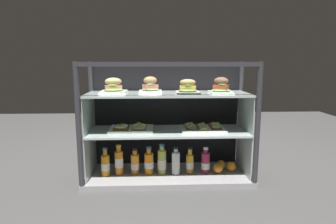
{
  "coord_description": "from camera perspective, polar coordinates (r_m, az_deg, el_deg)",
  "views": [
    {
      "loc": [
        -0.09,
        -2.15,
        0.91
      ],
      "look_at": [
        0.0,
        0.0,
        0.54
      ],
      "focal_mm": 30.32,
      "sensor_mm": 36.0,
      "label": 1
    }
  ],
  "objects": [
    {
      "name": "juice_bottle_back_center",
      "position": [
        2.32,
        7.53,
        -10.07
      ],
      "size": [
        0.07,
        0.07,
        0.21
      ],
      "color": "#9C2547",
      "rests_on": "case_base_deck"
    },
    {
      "name": "case_frame",
      "position": [
        2.3,
        -0.12,
        -0.24
      ],
      "size": [
        1.3,
        0.47,
        0.92
      ],
      "color": "#333338",
      "rests_on": "ground"
    },
    {
      "name": "plated_roll_sandwich_near_left_corner",
      "position": [
        2.14,
        3.98,
        4.82
      ],
      "size": [
        0.17,
        0.17,
        0.11
      ],
      "color": "white",
      "rests_on": "shelf_upper_glass"
    },
    {
      "name": "juice_bottle_front_left_end",
      "position": [
        2.29,
        -9.81,
        -9.86
      ],
      "size": [
        0.07,
        0.07,
        0.24
      ],
      "color": "orange",
      "rests_on": "case_base_deck"
    },
    {
      "name": "riser_lower_tier",
      "position": [
        2.27,
        0.0,
        -8.18
      ],
      "size": [
        1.22,
        0.39,
        0.33
      ],
      "color": "silver",
      "rests_on": "case_base_deck"
    },
    {
      "name": "orange_fruit_near_left_post",
      "position": [
        2.34,
        10.01,
        -11.04
      ],
      "size": [
        0.08,
        0.08,
        0.08
      ],
      "primitive_type": "sphere",
      "color": "orange",
      "rests_on": "case_base_deck"
    },
    {
      "name": "orange_fruit_beside_bottles",
      "position": [
        2.43,
        10.59,
        -10.37
      ],
      "size": [
        0.07,
        0.07,
        0.07
      ],
      "primitive_type": "sphere",
      "color": "orange",
      "rests_on": "case_base_deck"
    },
    {
      "name": "plated_roll_sandwich_right_of_center",
      "position": [
        2.22,
        10.61,
        5.0
      ],
      "size": [
        0.17,
        0.17,
        0.12
      ],
      "color": "white",
      "rests_on": "shelf_upper_glass"
    },
    {
      "name": "juice_bottle_front_middle",
      "position": [
        2.27,
        1.58,
        -10.23
      ],
      "size": [
        0.07,
        0.07,
        0.22
      ],
      "color": "white",
      "rests_on": "case_base_deck"
    },
    {
      "name": "shelf_upper_glass",
      "position": [
        2.17,
        0.0,
        3.63
      ],
      "size": [
        1.24,
        0.41,
        0.01
      ],
      "primitive_type": "cube",
      "color": "silver",
      "rests_on": "riser_upper_tier"
    },
    {
      "name": "juice_bottle_back_right",
      "position": [
        2.3,
        -6.64,
        -10.29
      ],
      "size": [
        0.07,
        0.07,
        0.2
      ],
      "color": "orange",
      "rests_on": "case_base_deck"
    },
    {
      "name": "juice_bottle_front_right_end",
      "position": [
        2.29,
        -3.85,
        -10.2
      ],
      "size": [
        0.07,
        0.07,
        0.22
      ],
      "color": "orange",
      "rests_on": "case_base_deck"
    },
    {
      "name": "juice_bottle_back_left",
      "position": [
        2.28,
        -1.23,
        -9.97
      ],
      "size": [
        0.07,
        0.07,
        0.24
      ],
      "color": "#B5C854",
      "rests_on": "case_base_deck"
    },
    {
      "name": "juice_bottle_front_second",
      "position": [
        2.3,
        -12.45,
        -10.33
      ],
      "size": [
        0.07,
        0.07,
        0.22
      ],
      "color": "orange",
      "rests_on": "case_base_deck"
    },
    {
      "name": "open_sandwich_tray_far_right",
      "position": [
        2.24,
        -7.42,
        -3.17
      ],
      "size": [
        0.34,
        0.25,
        0.06
      ],
      "color": "white",
      "rests_on": "shelf_lower_glass"
    },
    {
      "name": "plated_roll_sandwich_center",
      "position": [
        2.22,
        -3.57,
        5.18
      ],
      "size": [
        0.18,
        0.18,
        0.12
      ],
      "color": "white",
      "rests_on": "shelf_upper_glass"
    },
    {
      "name": "shelf_lower_glass",
      "position": [
        2.22,
        0.0,
        -3.91
      ],
      "size": [
        1.24,
        0.41,
        0.01
      ],
      "primitive_type": "cube",
      "color": "silver",
      "rests_on": "riser_lower_tier"
    },
    {
      "name": "ground_plane",
      "position": [
        2.35,
        0.0,
        -13.27
      ],
      "size": [
        6.0,
        6.0,
        0.02
      ],
      "primitive_type": "cube",
      "color": "#474646",
      "rests_on": "ground"
    },
    {
      "name": "open_sandwich_tray_near_left_corner",
      "position": [
        2.26,
        6.99,
        -3.05
      ],
      "size": [
        0.34,
        0.25,
        0.06
      ],
      "color": "white",
      "rests_on": "shelf_lower_glass"
    },
    {
      "name": "case_base_deck",
      "position": [
        2.33,
        0.0,
        -12.57
      ],
      "size": [
        1.3,
        0.47,
        0.04
      ],
      "primitive_type": "cube",
      "color": "#9D9A9D",
      "rests_on": "ground"
    },
    {
      "name": "riser_upper_tier",
      "position": [
        2.19,
        0.0,
        -0.19
      ],
      "size": [
        1.22,
        0.39,
        0.28
      ],
      "color": "silver",
      "rests_on": "shelf_lower_glass"
    },
    {
      "name": "plated_roll_sandwich_far_right",
      "position": [
        2.2,
        -10.91,
        4.85
      ],
      "size": [
        0.2,
        0.2,
        0.12
      ],
      "color": "white",
      "rests_on": "shelf_upper_glass"
    },
    {
      "name": "juice_bottle_front_fourth",
      "position": [
        2.31,
        4.41,
        -10.15
      ],
      "size": [
        0.06,
        0.06,
        0.21
      ],
      "color": "gold",
      "rests_on": "case_base_deck"
    },
    {
      "name": "orange_fruit_rolled_forward",
      "position": [
        2.4,
        12.59,
        -10.63
      ],
      "size": [
        0.08,
        0.08,
        0.08
      ],
      "primitive_type": "sphere",
      "color": "orange",
      "rests_on": "case_base_deck"
    }
  ]
}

